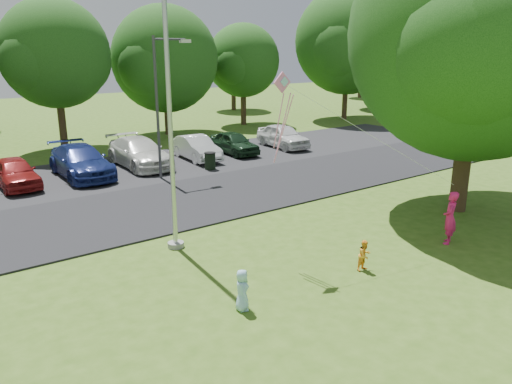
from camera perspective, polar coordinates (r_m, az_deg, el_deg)
ground at (r=14.11m, az=13.78°, el=-9.11°), size 120.00×120.00×0.00m
park_road at (r=20.57m, az=-5.72°, el=-0.57°), size 60.00×6.00×0.06m
parking_strip at (r=26.19m, az=-13.10°, el=2.71°), size 42.00×7.00×0.06m
flagpole at (r=14.62m, az=-9.86°, el=9.06°), size 0.50×0.50×10.00m
street_lamp at (r=23.25m, az=-10.71°, el=10.83°), size 1.82×0.30×6.45m
trash_can at (r=25.11m, az=-5.27°, el=3.51°), size 0.58×0.58×0.92m
big_tree at (r=19.43m, az=23.97°, el=15.60°), size 9.46×8.84×10.82m
tree_row at (r=34.23m, az=-17.36°, el=15.07°), size 64.35×11.94×10.88m
horizon_trees at (r=44.18m, az=-18.47°, el=13.22°), size 77.46×7.20×7.02m
parked_cars at (r=25.77m, az=-14.28°, el=4.09°), size 20.49×5.38×1.48m
woman at (r=16.63m, az=21.29°, el=-2.76°), size 0.73×0.65×1.68m
child_yellow at (r=14.11m, az=12.31°, el=-7.07°), size 0.44×0.34×0.87m
child_blue at (r=11.79m, az=-1.60°, el=-11.14°), size 0.48×0.58×1.01m
kite at (r=13.59m, az=3.59°, el=10.25°), size 5.27×2.49×3.41m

